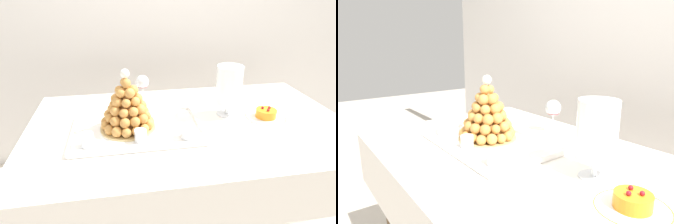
# 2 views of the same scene
# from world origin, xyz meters

# --- Properties ---
(buffet_table) EXTENTS (1.60, 0.95, 0.80)m
(buffet_table) POSITION_xyz_m (0.00, 0.00, 0.71)
(buffet_table) COLOR brown
(buffet_table) RESTS_ON ground_plane
(serving_tray) EXTENTS (0.60, 0.38, 0.02)m
(serving_tray) POSITION_xyz_m (-0.27, -0.05, 0.80)
(serving_tray) COLOR white
(serving_tray) RESTS_ON buffet_table
(croquembouche) EXTENTS (0.26, 0.26, 0.29)m
(croquembouche) POSITION_xyz_m (-0.31, -0.02, 0.92)
(croquembouche) COLOR tan
(croquembouche) RESTS_ON serving_tray
(dessert_cup_left) EXTENTS (0.06, 0.06, 0.06)m
(dessert_cup_left) POSITION_xyz_m (-0.49, -0.15, 0.83)
(dessert_cup_left) COLOR silver
(dessert_cup_left) RESTS_ON serving_tray
(dessert_cup_mid_left) EXTENTS (0.05, 0.05, 0.05)m
(dessert_cup_mid_left) POSITION_xyz_m (-0.26, -0.16, 0.83)
(dessert_cup_mid_left) COLOR silver
(dessert_cup_mid_left) RESTS_ON serving_tray
(dessert_cup_centre) EXTENTS (0.06, 0.06, 0.05)m
(dessert_cup_centre) POSITION_xyz_m (-0.05, -0.16, 0.83)
(dessert_cup_centre) COLOR silver
(dessert_cup_centre) RESTS_ON serving_tray
(macaron_goblet) EXTENTS (0.13, 0.13, 0.27)m
(macaron_goblet) POSITION_xyz_m (0.21, 0.06, 0.96)
(macaron_goblet) COLOR white
(macaron_goblet) RESTS_ON buffet_table
(fruit_tart_plate) EXTENTS (0.21, 0.21, 0.06)m
(fruit_tart_plate) POSITION_xyz_m (0.40, -0.02, 0.82)
(fruit_tart_plate) COLOR white
(fruit_tart_plate) RESTS_ON buffet_table
(wine_glass) EXTENTS (0.08, 0.08, 0.17)m
(wine_glass) POSITION_xyz_m (-0.21, 0.29, 0.92)
(wine_glass) COLOR silver
(wine_glass) RESTS_ON buffet_table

